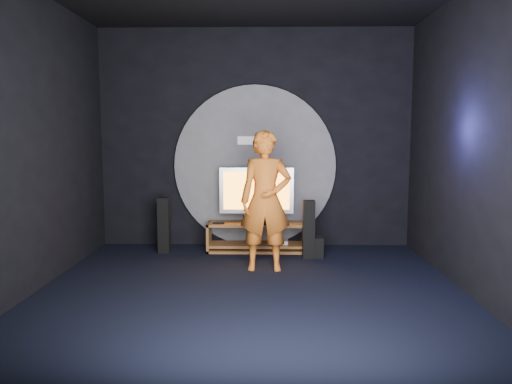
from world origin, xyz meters
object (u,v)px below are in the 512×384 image
tower_speaker_left (164,225)px  tower_speaker_right (309,229)px  tv (257,192)px  media_console (257,239)px  subwoofer (314,247)px  player (266,201)px

tower_speaker_left → tower_speaker_right: (2.20, -0.29, 0.00)m
tower_speaker_left → tv: bearing=7.3°
tv → tower_speaker_right: 1.03m
media_console → tower_speaker_right: tower_speaker_right is taller
tv → media_console: bearing=-84.4°
tower_speaker_right → subwoofer: tower_speaker_right is taller
media_console → tv: (-0.01, 0.07, 0.72)m
media_console → subwoofer: media_console is taller
player → tv: bearing=97.1°
tower_speaker_left → subwoofer: 2.31m
player → media_console: bearing=97.3°
tower_speaker_right → subwoofer: 0.30m
media_console → player: size_ratio=0.81×
tv → tower_speaker_left: (-1.42, -0.18, -0.49)m
tv → subwoofer: 1.22m
tower_speaker_left → player: (1.57, -0.94, 0.51)m
tower_speaker_left → player: bearing=-30.8°
tower_speaker_left → player: 1.90m
subwoofer → player: 1.28m
tv → tower_speaker_right: tv is taller
media_console → tower_speaker_left: size_ratio=1.78×
media_console → tower_speaker_right: (0.77, -0.41, 0.23)m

